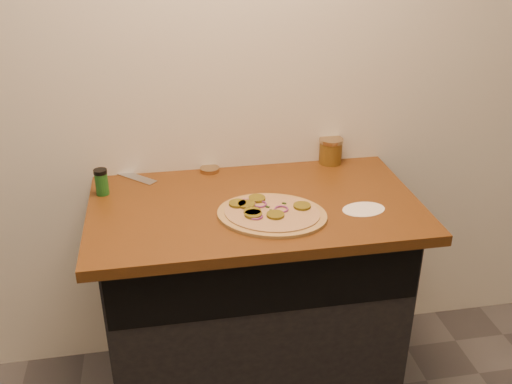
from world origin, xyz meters
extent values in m
cube|color=silver|center=(0.00, 1.75, 1.35)|extent=(4.00, 0.02, 2.70)
cube|color=black|center=(0.00, 1.45, 0.43)|extent=(1.10, 0.60, 0.86)
cube|color=#633312|center=(0.00, 1.42, 0.88)|extent=(1.20, 0.70, 0.04)
cylinder|color=tan|center=(0.04, 1.30, 0.91)|extent=(0.49, 0.49, 0.01)
cylinder|color=beige|center=(0.04, 1.30, 0.91)|extent=(0.43, 0.43, 0.00)
cylinder|color=brown|center=(0.05, 1.27, 0.92)|extent=(0.06, 0.06, 0.01)
cylinder|color=brown|center=(0.15, 1.32, 0.92)|extent=(0.06, 0.06, 0.01)
cylinder|color=brown|center=(-0.04, 1.37, 0.92)|extent=(0.06, 0.06, 0.01)
cylinder|color=brown|center=(0.01, 1.41, 0.92)|extent=(0.06, 0.06, 0.01)
cylinder|color=brown|center=(-0.03, 1.29, 0.92)|extent=(0.06, 0.06, 0.01)
cylinder|color=brown|center=(-0.03, 1.31, 0.92)|extent=(0.06, 0.06, 0.01)
cylinder|color=brown|center=(-0.07, 1.38, 0.92)|extent=(0.06, 0.06, 0.01)
torus|color=#762C70|center=(-0.02, 1.28, 0.92)|extent=(0.05, 0.05, 0.01)
torus|color=#762C70|center=(0.08, 1.31, 0.92)|extent=(0.05, 0.05, 0.01)
torus|color=#762C70|center=(-0.04, 1.39, 0.92)|extent=(0.05, 0.05, 0.01)
torus|color=#762C70|center=(0.01, 1.36, 0.92)|extent=(0.05, 0.05, 0.01)
cube|color=black|center=(0.14, 1.33, 0.92)|extent=(0.02, 0.02, 0.00)
cube|color=black|center=(0.04, 1.31, 0.92)|extent=(0.01, 0.01, 0.00)
cube|color=black|center=(-0.03, 1.29, 0.92)|extent=(0.02, 0.02, 0.00)
cube|color=black|center=(0.16, 1.36, 0.92)|extent=(0.02, 0.01, 0.00)
cube|color=black|center=(0.03, 1.34, 0.92)|extent=(0.02, 0.02, 0.00)
cube|color=black|center=(0.10, 1.36, 0.92)|extent=(0.02, 0.02, 0.00)
cube|color=black|center=(-0.02, 1.38, 0.92)|extent=(0.02, 0.01, 0.00)
cube|color=black|center=(-0.02, 1.38, 0.92)|extent=(0.01, 0.02, 0.00)
cube|color=#B7BAC1|center=(-0.44, 1.72, 0.90)|extent=(0.20, 0.19, 0.01)
cube|color=black|center=(-0.56, 1.83, 0.91)|extent=(0.11, 0.11, 0.02)
cylinder|color=tan|center=(-0.13, 1.72, 0.91)|extent=(0.10, 0.10, 0.02)
cylinder|color=maroon|center=(0.38, 1.72, 0.95)|extent=(0.09, 0.09, 0.09)
cylinder|color=tan|center=(0.38, 1.72, 1.00)|extent=(0.10, 0.10, 0.02)
cylinder|color=#1C5A1D|center=(-0.55, 1.58, 0.94)|extent=(0.05, 0.05, 0.09)
cylinder|color=black|center=(-0.55, 1.58, 0.99)|extent=(0.05, 0.05, 0.02)
cylinder|color=white|center=(0.37, 1.30, 0.90)|extent=(0.18, 0.18, 0.00)
camera|label=1|loc=(-0.32, -0.40, 1.86)|focal=40.00mm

